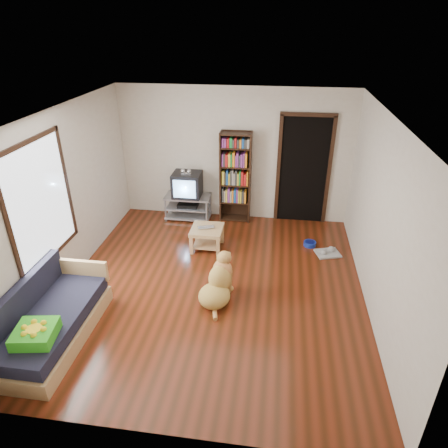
# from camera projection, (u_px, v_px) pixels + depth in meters

# --- Properties ---
(ground) EXTENTS (5.00, 5.00, 0.00)m
(ground) POSITION_uv_depth(u_px,v_px,m) (214.00, 286.00, 6.15)
(ground) COLOR #5D2110
(ground) RESTS_ON ground
(ceiling) EXTENTS (5.00, 5.00, 0.00)m
(ceiling) POSITION_uv_depth(u_px,v_px,m) (211.00, 116.00, 4.95)
(ceiling) COLOR white
(ceiling) RESTS_ON ground
(wall_back) EXTENTS (4.50, 0.00, 4.50)m
(wall_back) POSITION_uv_depth(u_px,v_px,m) (234.00, 155.00, 7.74)
(wall_back) COLOR beige
(wall_back) RESTS_ON ground
(wall_front) EXTENTS (4.50, 0.00, 4.50)m
(wall_front) POSITION_uv_depth(u_px,v_px,m) (164.00, 337.00, 3.35)
(wall_front) COLOR beige
(wall_front) RESTS_ON ground
(wall_left) EXTENTS (0.00, 5.00, 5.00)m
(wall_left) POSITION_uv_depth(u_px,v_px,m) (61.00, 201.00, 5.83)
(wall_left) COLOR beige
(wall_left) RESTS_ON ground
(wall_right) EXTENTS (0.00, 5.00, 5.00)m
(wall_right) POSITION_uv_depth(u_px,v_px,m) (381.00, 221.00, 5.27)
(wall_right) COLOR beige
(wall_right) RESTS_ON ground
(green_cushion) EXTENTS (0.51, 0.51, 0.15)m
(green_cushion) POSITION_uv_depth(u_px,v_px,m) (35.00, 334.00, 4.53)
(green_cushion) COLOR green
(green_cushion) RESTS_ON sofa
(laptop) EXTENTS (0.33, 0.27, 0.02)m
(laptop) POSITION_uv_depth(u_px,v_px,m) (207.00, 228.00, 6.96)
(laptop) COLOR silver
(laptop) RESTS_ON coffee_table
(dog_bowl) EXTENTS (0.22, 0.22, 0.08)m
(dog_bowl) POSITION_uv_depth(u_px,v_px,m) (310.00, 244.00, 7.22)
(dog_bowl) COLOR navy
(dog_bowl) RESTS_ON ground
(grey_rag) EXTENTS (0.48, 0.43, 0.03)m
(grey_rag) POSITION_uv_depth(u_px,v_px,m) (328.00, 253.00, 6.98)
(grey_rag) COLOR #A7A7A7
(grey_rag) RESTS_ON ground
(window) EXTENTS (0.03, 1.46, 1.70)m
(window) POSITION_uv_depth(u_px,v_px,m) (41.00, 203.00, 5.30)
(window) COLOR white
(window) RESTS_ON wall_left
(doorway) EXTENTS (1.03, 0.05, 2.19)m
(doorway) POSITION_uv_depth(u_px,v_px,m) (304.00, 168.00, 7.64)
(doorway) COLOR black
(doorway) RESTS_ON wall_back
(tv_stand) EXTENTS (0.90, 0.45, 0.50)m
(tv_stand) POSITION_uv_depth(u_px,v_px,m) (188.00, 206.00, 8.11)
(tv_stand) COLOR #99999E
(tv_stand) RESTS_ON ground
(crt_tv) EXTENTS (0.55, 0.52, 0.58)m
(crt_tv) POSITION_uv_depth(u_px,v_px,m) (187.00, 184.00, 7.91)
(crt_tv) COLOR black
(crt_tv) RESTS_ON tv_stand
(bookshelf) EXTENTS (0.60, 0.30, 1.80)m
(bookshelf) POSITION_uv_depth(u_px,v_px,m) (235.00, 173.00, 7.74)
(bookshelf) COLOR black
(bookshelf) RESTS_ON ground
(sofa) EXTENTS (0.80, 1.80, 0.80)m
(sofa) POSITION_uv_depth(u_px,v_px,m) (50.00, 322.00, 5.05)
(sofa) COLOR tan
(sofa) RESTS_ON ground
(coffee_table) EXTENTS (0.55, 0.55, 0.40)m
(coffee_table) POSITION_uv_depth(u_px,v_px,m) (207.00, 234.00, 7.04)
(coffee_table) COLOR tan
(coffee_table) RESTS_ON ground
(dog) EXTENTS (0.58, 0.89, 0.73)m
(dog) POSITION_uv_depth(u_px,v_px,m) (218.00, 284.00, 5.76)
(dog) COLOR tan
(dog) RESTS_ON ground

